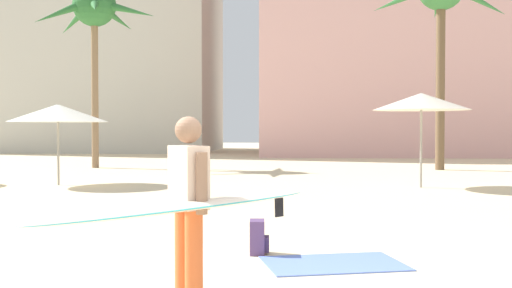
# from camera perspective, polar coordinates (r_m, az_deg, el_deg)

# --- Properties ---
(palm_tree_left) EXTENTS (4.57, 4.92, 7.18)m
(palm_tree_left) POSITION_cam_1_polar(r_m,az_deg,el_deg) (25.40, -14.62, 11.61)
(palm_tree_left) COLOR #896B4C
(palm_tree_left) RESTS_ON ground
(cafe_umbrella_0) EXTENTS (2.54, 2.54, 2.47)m
(cafe_umbrella_0) POSITION_cam_1_polar(r_m,az_deg,el_deg) (16.76, 14.95, 3.78)
(cafe_umbrella_0) COLOR gray
(cafe_umbrella_0) RESTS_ON ground
(cafe_umbrella_1) EXTENTS (2.70, 2.70, 2.20)m
(cafe_umbrella_1) POSITION_cam_1_polar(r_m,az_deg,el_deg) (17.72, -17.74, 2.72)
(cafe_umbrella_1) COLOR gray
(cafe_umbrella_1) RESTS_ON ground
(beach_towel) EXTENTS (1.76, 1.37, 0.01)m
(beach_towel) POSITION_cam_1_polar(r_m,az_deg,el_deg) (7.28, 7.14, -10.84)
(beach_towel) COLOR #6684E0
(beach_towel) RESTS_ON ground
(backpack) EXTENTS (0.25, 0.31, 0.42)m
(backpack) POSITION_cam_1_polar(r_m,az_deg,el_deg) (7.75, 0.19, -8.61)
(backpack) COLOR #5D416F
(backpack) RESTS_ON ground
(person_near_right) EXTENTS (2.25, 2.22, 1.66)m
(person_near_right) POSITION_cam_1_polar(r_m,az_deg,el_deg) (5.43, -6.46, -5.46)
(person_near_right) COLOR orange
(person_near_right) RESTS_ON ground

